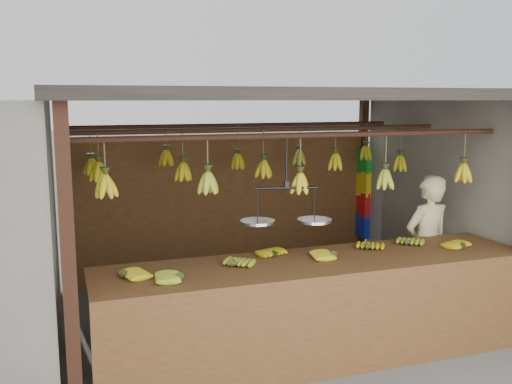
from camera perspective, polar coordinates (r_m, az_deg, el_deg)
name	(u,v)px	position (r m, az deg, el deg)	size (l,w,h in m)	color
ground	(265,314)	(6.33, 0.91, -12.11)	(80.00, 80.00, 0.00)	#5B5B57
stall	(255,131)	(6.22, -0.09, 6.16)	(4.30, 3.30, 2.40)	black
counter	(323,284)	(5.05, 6.75, -9.14)	(3.95, 0.90, 0.96)	brown
hanging_bananas	(264,168)	(5.94, 0.84, 2.43)	(3.60, 2.20, 0.36)	gold
balance_scale	(286,217)	(5.01, 3.03, -2.54)	(0.79, 0.41, 0.76)	black
vendor	(427,247)	(6.32, 16.69, -5.26)	(0.56, 0.37, 1.53)	beige
bag_bundles	(363,194)	(8.05, 10.67, -0.19)	(0.08, 0.26, 1.24)	#199926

